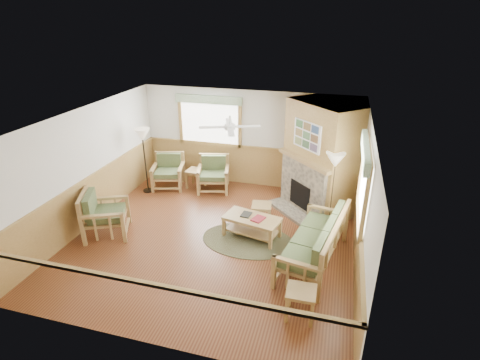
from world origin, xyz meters
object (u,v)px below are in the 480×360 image
(sofa, at_px, (314,241))
(floor_lamp_left, at_px, (145,161))
(end_table_sofa, at_px, (300,303))
(floor_lamp_right, at_px, (332,191))
(armchair_back_right, at_px, (213,174))
(armchair_back_left, at_px, (168,172))
(footstool, at_px, (261,212))
(end_table_chairs, at_px, (196,179))
(armchair_left, at_px, (106,214))
(coffee_table, at_px, (252,227))

(sofa, height_order, floor_lamp_left, floor_lamp_left)
(end_table_sofa, bearing_deg, floor_lamp_right, 84.50)
(floor_lamp_right, bearing_deg, armchair_back_right, 159.95)
(end_table_sofa, distance_m, floor_lamp_right, 3.07)
(armchair_back_left, xyz_separation_m, footstool, (2.94, -1.10, -0.27))
(sofa, relative_size, floor_lamp_left, 1.21)
(armchair_back_right, relative_size, end_table_chairs, 1.78)
(sofa, distance_m, end_table_chairs, 4.43)
(armchair_back_right, relative_size, armchair_left, 0.91)
(coffee_table, relative_size, end_table_sofa, 2.29)
(footstool, bearing_deg, armchair_back_right, 142.52)
(sofa, distance_m, footstool, 1.95)
(sofa, distance_m, armchair_back_right, 3.99)
(end_table_sofa, xyz_separation_m, floor_lamp_right, (0.29, 2.98, 0.65))
(armchair_back_left, relative_size, end_table_sofa, 1.76)
(footstool, bearing_deg, end_table_sofa, -66.06)
(armchair_back_left, xyz_separation_m, coffee_table, (2.89, -1.88, -0.22))
(armchair_back_right, bearing_deg, floor_lamp_right, -34.22)
(footstool, bearing_deg, armchair_back_left, 159.53)
(armchair_back_right, bearing_deg, armchair_left, -133.10)
(coffee_table, xyz_separation_m, end_table_sofa, (1.33, -2.11, 0.02))
(sofa, bearing_deg, end_table_chairs, -116.26)
(armchair_back_right, height_order, footstool, armchair_back_right)
(coffee_table, xyz_separation_m, floor_lamp_left, (-3.34, 1.48, 0.66))
(end_table_chairs, bearing_deg, floor_lamp_right, -17.71)
(armchair_back_left, height_order, footstool, armchair_back_left)
(armchair_back_left, distance_m, end_table_chairs, 0.80)
(armchair_back_left, relative_size, footstool, 2.03)
(armchair_back_left, xyz_separation_m, armchair_back_right, (1.29, 0.17, 0.00))
(floor_lamp_left, bearing_deg, coffee_table, -23.85)
(armchair_back_right, height_order, floor_lamp_left, floor_lamp_left)
(armchair_back_left, relative_size, armchair_back_right, 1.00)
(floor_lamp_left, relative_size, floor_lamp_right, 0.98)
(footstool, bearing_deg, end_table_chairs, 149.47)
(armchair_back_right, height_order, end_table_sofa, armchair_back_right)
(sofa, relative_size, coffee_table, 1.81)
(end_table_sofa, bearing_deg, coffee_table, 122.21)
(end_table_sofa, bearing_deg, footstool, 113.94)
(coffee_table, bearing_deg, floor_lamp_right, 40.80)
(armchair_back_left, xyz_separation_m, floor_lamp_left, (-0.45, -0.41, 0.44))
(armchair_back_right, relative_size, footstool, 2.03)
(end_table_chairs, distance_m, floor_lamp_left, 1.49)
(sofa, xyz_separation_m, floor_lamp_left, (-4.72, 2.07, 0.40))
(armchair_back_left, bearing_deg, end_table_chairs, -0.60)
(armchair_back_right, xyz_separation_m, armchair_left, (-1.54, -2.79, 0.04))
(sofa, xyz_separation_m, coffee_table, (-1.38, 0.59, -0.26))
(armchair_left, relative_size, floor_lamp_left, 0.57)
(sofa, height_order, coffee_table, sofa)
(end_table_sofa, distance_m, footstool, 3.17)
(floor_lamp_right, bearing_deg, footstool, -176.79)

